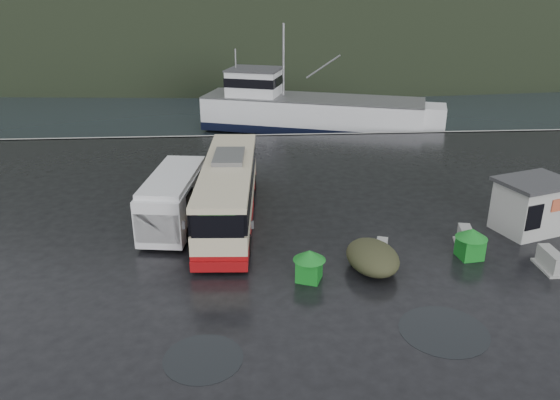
{
  "coord_description": "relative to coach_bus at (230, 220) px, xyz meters",
  "views": [
    {
      "loc": [
        -2.36,
        -22.68,
        11.57
      ],
      "look_at": [
        -0.74,
        1.75,
        1.7
      ],
      "focal_mm": 35.0,
      "sensor_mm": 36.0,
      "label": 1
    }
  ],
  "objects": [
    {
      "name": "dome_tent",
      "position": [
        6.22,
        -5.66,
        0.0
      ],
      "size": [
        2.55,
        3.28,
        1.18
      ],
      "primitive_type": null,
      "rotation": [
        0.0,
        0.0,
        0.14
      ],
      "color": "#373822",
      "rests_on": "ground"
    },
    {
      "name": "jersey_barrier_a",
      "position": [
        6.81,
        -4.74,
        0.0
      ],
      "size": [
        1.24,
        1.7,
        0.76
      ],
      "primitive_type": null,
      "rotation": [
        0.0,
        0.0,
        -0.35
      ],
      "color": "#999993",
      "rests_on": "ground"
    },
    {
      "name": "quay_edge",
      "position": [
        3.27,
        16.63,
        0.0
      ],
      "size": [
        160.0,
        0.6,
        1.5
      ],
      "primitive_type": "cube",
      "color": "#999993",
      "rests_on": "ground"
    },
    {
      "name": "jersey_barrier_c",
      "position": [
        11.07,
        -3.81,
        0.0
      ],
      "size": [
        1.17,
        1.84,
        0.85
      ],
      "primitive_type": null,
      "rotation": [
        0.0,
        0.0,
        -0.2
      ],
      "color": "#999993",
      "rests_on": "ground"
    },
    {
      "name": "ground",
      "position": [
        3.27,
        -3.37,
        0.0
      ],
      "size": [
        160.0,
        160.0,
        0.0
      ],
      "primitive_type": "plane",
      "color": "black",
      "rests_on": "ground"
    },
    {
      "name": "ticket_kiosk",
      "position": [
        14.86,
        -2.26,
        0.0
      ],
      "size": [
        4.06,
        3.54,
        2.67
      ],
      "primitive_type": null,
      "rotation": [
        0.0,
        0.0,
        0.33
      ],
      "color": "#BCBCB7",
      "rests_on": "ground"
    },
    {
      "name": "waste_bin_left",
      "position": [
        3.42,
        -6.35,
        0.0
      ],
      "size": [
        1.27,
        1.27,
        1.36
      ],
      "primitive_type": null,
      "rotation": [
        0.0,
        0.0,
        -0.37
      ],
      "color": "#167D22",
      "rests_on": "ground"
    },
    {
      "name": "coach_bus",
      "position": [
        0.0,
        0.0,
        0.0
      ],
      "size": [
        3.57,
        11.78,
        3.29
      ],
      "primitive_type": null,
      "rotation": [
        0.0,
        0.0,
        -0.06
      ],
      "color": "beige",
      "rests_on": "ground"
    },
    {
      "name": "waste_bin_right",
      "position": [
        10.83,
        -4.87,
        0.0
      ],
      "size": [
        1.15,
        1.15,
        1.42
      ],
      "primitive_type": null,
      "rotation": [
        0.0,
        0.0,
        0.14
      ],
      "color": "#167D22",
      "rests_on": "ground"
    },
    {
      "name": "headland",
      "position": [
        13.27,
        246.63,
        0.0
      ],
      "size": [
        780.0,
        540.0,
        570.0
      ],
      "primitive_type": "ellipsoid",
      "color": "black",
      "rests_on": "ground"
    },
    {
      "name": "jersey_barrier_b",
      "position": [
        13.89,
        -6.14,
        0.0
      ],
      "size": [
        0.86,
        1.7,
        0.85
      ],
      "primitive_type": null,
      "rotation": [
        0.0,
        0.0,
        -0.01
      ],
      "color": "#999993",
      "rests_on": "ground"
    },
    {
      "name": "fishing_trawler",
      "position": [
        7.09,
        22.89,
        0.0
      ],
      "size": [
        23.93,
        12.13,
        9.39
      ],
      "primitive_type": null,
      "rotation": [
        0.0,
        0.0,
        -0.31
      ],
      "color": "white",
      "rests_on": "ground"
    },
    {
      "name": "harbor_water",
      "position": [
        3.27,
        106.63,
        0.0
      ],
      "size": [
        300.0,
        180.0,
        0.02
      ],
      "primitive_type": "cube",
      "color": "black",
      "rests_on": "ground"
    },
    {
      "name": "puddles",
      "position": [
        4.31,
        -10.64,
        0.0
      ],
      "size": [
        11.37,
        3.9,
        0.01
      ],
      "color": "black",
      "rests_on": "ground"
    },
    {
      "name": "white_van",
      "position": [
        -2.7,
        -0.41,
        0.0
      ],
      "size": [
        3.13,
        6.85,
        2.77
      ],
      "primitive_type": null,
      "rotation": [
        0.0,
        0.0,
        -0.13
      ],
      "color": "white",
      "rests_on": "ground"
    }
  ]
}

